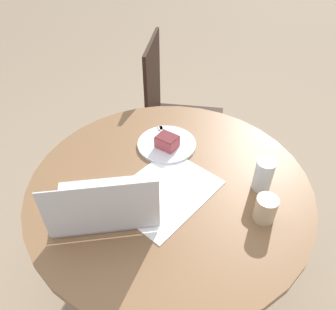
{
  "coord_description": "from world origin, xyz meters",
  "views": [
    {
      "loc": [
        -0.39,
        -0.73,
        1.61
      ],
      "look_at": [
        0.05,
        0.1,
        0.79
      ],
      "focal_mm": 35.0,
      "sensor_mm": 36.0,
      "label": 1
    }
  ],
  "objects_px": {
    "coffee_glass": "(265,209)",
    "laptop": "(105,205)",
    "plate": "(167,144)",
    "chair": "(175,119)"
  },
  "relations": [
    {
      "from": "chair",
      "to": "laptop",
      "type": "distance_m",
      "value": 0.99
    },
    {
      "from": "plate",
      "to": "coffee_glass",
      "type": "bearing_deg",
      "value": -77.81
    },
    {
      "from": "chair",
      "to": "coffee_glass",
      "type": "xyz_separation_m",
      "value": [
        -0.2,
        -0.95,
        0.31
      ]
    },
    {
      "from": "chair",
      "to": "plate",
      "type": "height_order",
      "value": "chair"
    },
    {
      "from": "chair",
      "to": "plate",
      "type": "xyz_separation_m",
      "value": [
        -0.3,
        -0.48,
        0.27
      ]
    },
    {
      "from": "chair",
      "to": "plate",
      "type": "relative_size",
      "value": 3.97
    },
    {
      "from": "coffee_glass",
      "to": "chair",
      "type": "bearing_deg",
      "value": 78.06
    },
    {
      "from": "coffee_glass",
      "to": "laptop",
      "type": "bearing_deg",
      "value": 149.3
    },
    {
      "from": "plate",
      "to": "laptop",
      "type": "height_order",
      "value": "laptop"
    },
    {
      "from": "coffee_glass",
      "to": "laptop",
      "type": "xyz_separation_m",
      "value": [
        -0.44,
        0.26,
        -0.01
      ]
    }
  ]
}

